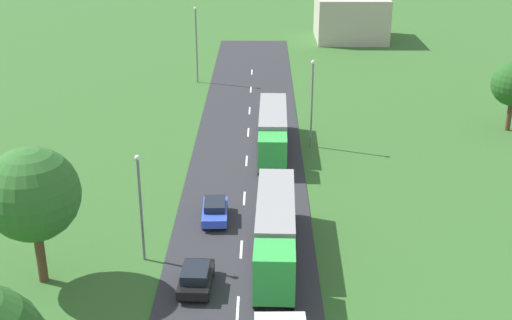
% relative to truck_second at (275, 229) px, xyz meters
% --- Properties ---
extents(road, '(10.00, 140.00, 0.06)m').
position_rel_truck_second_xyz_m(road, '(-2.26, -5.43, -2.12)').
color(road, '#2B2B30').
rests_on(road, ground).
extents(truck_second, '(2.82, 12.87, 3.61)m').
position_rel_truck_second_xyz_m(truck_second, '(0.00, 0.00, 0.00)').
color(truck_second, green).
rests_on(truck_second, road).
extents(truck_third, '(2.70, 12.89, 3.50)m').
position_rel_truck_second_xyz_m(truck_third, '(0.08, 19.29, -0.07)').
color(truck_third, green).
rests_on(truck_third, road).
extents(car_third, '(2.04, 3.98, 1.50)m').
position_rel_truck_second_xyz_m(car_third, '(-4.88, -3.83, -1.31)').
color(car_third, black).
rests_on(car_third, road).
extents(car_fourth, '(1.94, 4.07, 1.43)m').
position_rel_truck_second_xyz_m(car_fourth, '(-4.32, 5.22, -1.33)').
color(car_fourth, blue).
rests_on(car_fourth, road).
extents(lamppost_second, '(0.36, 0.36, 7.44)m').
position_rel_truck_second_xyz_m(lamppost_second, '(-8.62, -0.37, 2.04)').
color(lamppost_second, slate).
rests_on(lamppost_second, ground).
extents(lamppost_third, '(0.36, 0.36, 8.25)m').
position_rel_truck_second_xyz_m(lamppost_third, '(3.63, 20.22, 2.46)').
color(lamppost_third, slate).
rests_on(lamppost_third, ground).
extents(lamppost_fourth, '(0.36, 0.36, 9.17)m').
position_rel_truck_second_xyz_m(lamppost_fourth, '(-8.85, 41.70, 2.93)').
color(lamppost_fourth, slate).
rests_on(lamppost_fourth, ground).
extents(tree_birch, '(5.75, 5.75, 8.85)m').
position_rel_truck_second_xyz_m(tree_birch, '(-14.50, -2.98, 3.81)').
color(tree_birch, '#513823').
rests_on(tree_birch, ground).
extents(distant_building, '(10.58, 10.94, 6.63)m').
position_rel_truck_second_xyz_m(distant_building, '(12.65, 66.10, 1.17)').
color(distant_building, '#B2A899').
rests_on(distant_building, ground).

